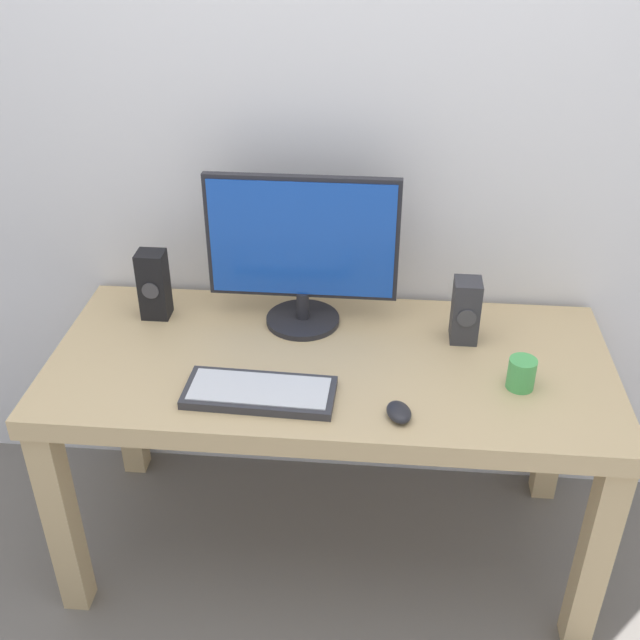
# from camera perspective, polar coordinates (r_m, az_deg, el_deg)

# --- Properties ---
(ground_plane) EXTENTS (6.00, 6.00, 0.00)m
(ground_plane) POSITION_cam_1_polar(r_m,az_deg,el_deg) (2.54, 0.66, -16.06)
(ground_plane) COLOR slate
(wall_back) EXTENTS (2.84, 0.04, 3.00)m
(wall_back) POSITION_cam_1_polar(r_m,az_deg,el_deg) (2.13, 1.81, 21.27)
(wall_back) COLOR silver
(wall_back) RESTS_ON ground_plane
(desk) EXTENTS (1.52, 0.68, 0.70)m
(desk) POSITION_cam_1_polar(r_m,az_deg,el_deg) (2.14, 0.76, -4.98)
(desk) COLOR tan
(desk) RESTS_ON ground_plane
(monitor) EXTENTS (0.53, 0.21, 0.44)m
(monitor) POSITION_cam_1_polar(r_m,az_deg,el_deg) (2.13, -1.33, 5.29)
(monitor) COLOR #232328
(monitor) RESTS_ON desk
(keyboard_primary) EXTENTS (0.38, 0.17, 0.03)m
(keyboard_primary) POSITION_cam_1_polar(r_m,az_deg,el_deg) (1.94, -4.51, -5.37)
(keyboard_primary) COLOR #333338
(keyboard_primary) RESTS_ON desk
(mouse) EXTENTS (0.08, 0.10, 0.03)m
(mouse) POSITION_cam_1_polar(r_m,az_deg,el_deg) (1.88, 5.88, -6.82)
(mouse) COLOR #232328
(mouse) RESTS_ON desk
(speaker_right) EXTENTS (0.07, 0.08, 0.18)m
(speaker_right) POSITION_cam_1_polar(r_m,az_deg,el_deg) (2.15, 10.76, 0.69)
(speaker_right) COLOR #333338
(speaker_right) RESTS_ON desk
(speaker_left) EXTENTS (0.08, 0.07, 0.21)m
(speaker_left) POSITION_cam_1_polar(r_m,az_deg,el_deg) (2.27, -12.24, 2.58)
(speaker_left) COLOR black
(speaker_left) RESTS_ON desk
(coffee_mug) EXTENTS (0.07, 0.07, 0.08)m
(coffee_mug) POSITION_cam_1_polar(r_m,az_deg,el_deg) (2.01, 14.73, -3.87)
(coffee_mug) COLOR #4CB259
(coffee_mug) RESTS_ON desk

